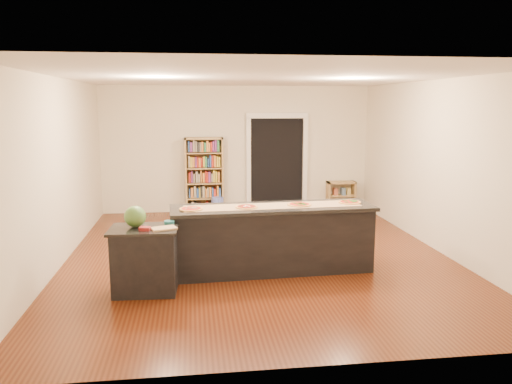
{
  "coord_description": "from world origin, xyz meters",
  "views": [
    {
      "loc": [
        -1.02,
        -7.67,
        2.4
      ],
      "look_at": [
        0.0,
        0.2,
        1.0
      ],
      "focal_mm": 35.0,
      "sensor_mm": 36.0,
      "label": 1
    }
  ],
  "objects": [
    {
      "name": "waste_bin",
      "position": [
        -0.48,
        3.08,
        0.19
      ],
      "size": [
        0.27,
        0.27,
        0.39
      ],
      "primitive_type": "cylinder",
      "color": "#6378DC",
      "rests_on": "ground"
    },
    {
      "name": "pizza_d",
      "position": [
        1.28,
        -0.69,
        0.97
      ],
      "size": [
        0.32,
        0.32,
        0.02
      ],
      "color": "tan",
      "rests_on": "kitchen_island"
    },
    {
      "name": "low_shelf",
      "position": [
        2.38,
        3.31,
        0.32
      ],
      "size": [
        0.65,
        0.28,
        0.65
      ],
      "primitive_type": "cube",
      "color": "tan",
      "rests_on": "ground"
    },
    {
      "name": "cutting_board",
      "position": [
        -1.39,
        -1.49,
        0.86
      ],
      "size": [
        0.35,
        0.29,
        0.02
      ],
      "primitive_type": "cube",
      "rotation": [
        0.0,
        0.0,
        0.32
      ],
      "color": "tan",
      "rests_on": "side_counter"
    },
    {
      "name": "room",
      "position": [
        0.0,
        0.0,
        1.4
      ],
      "size": [
        6.0,
        7.0,
        2.8
      ],
      "color": "beige",
      "rests_on": "ground"
    },
    {
      "name": "package_red",
      "position": [
        -1.62,
        -1.53,
        0.88
      ],
      "size": [
        0.15,
        0.12,
        0.05
      ],
      "primitive_type": "cube",
      "rotation": [
        0.0,
        0.0,
        -0.23
      ],
      "color": "maroon",
      "rests_on": "side_counter"
    },
    {
      "name": "side_counter",
      "position": [
        -1.64,
        -1.39,
        0.43
      ],
      "size": [
        0.86,
        0.63,
        0.85
      ],
      "rotation": [
        0.0,
        0.0,
        -0.05
      ],
      "color": "black",
      "rests_on": "ground"
    },
    {
      "name": "kitchen_island",
      "position": [
        0.12,
        -0.77,
        0.48
      ],
      "size": [
        2.91,
        0.79,
        0.96
      ],
      "rotation": [
        0.0,
        0.0,
        0.04
      ],
      "color": "black",
      "rests_on": "ground"
    },
    {
      "name": "pizza_a",
      "position": [
        -1.04,
        -0.87,
        0.97
      ],
      "size": [
        0.33,
        0.33,
        0.02
      ],
      "color": "tan",
      "rests_on": "kitchen_island"
    },
    {
      "name": "watermelon",
      "position": [
        -1.75,
        -1.33,
        0.99
      ],
      "size": [
        0.28,
        0.28,
        0.28
      ],
      "primitive_type": "sphere",
      "color": "#144214",
      "rests_on": "side_counter"
    },
    {
      "name": "pizza_c",
      "position": [
        0.51,
        -0.76,
        0.97
      ],
      "size": [
        0.33,
        0.33,
        0.02
      ],
      "color": "tan",
      "rests_on": "kitchen_island"
    },
    {
      "name": "package_teal",
      "position": [
        -1.33,
        -1.25,
        0.88
      ],
      "size": [
        0.13,
        0.13,
        0.05
      ],
      "primitive_type": "cylinder",
      "color": "#195966",
      "rests_on": "side_counter"
    },
    {
      "name": "doorway",
      "position": [
        0.9,
        3.46,
        1.2
      ],
      "size": [
        1.4,
        0.09,
        2.21
      ],
      "color": "black",
      "rests_on": "room"
    },
    {
      "name": "bookshelf",
      "position": [
        -0.75,
        3.3,
        0.84
      ],
      "size": [
        0.84,
        0.3,
        1.68
      ],
      "primitive_type": "cube",
      "color": "tan",
      "rests_on": "ground"
    },
    {
      "name": "kraft_paper",
      "position": [
        0.12,
        -0.76,
        0.96
      ],
      "size": [
        2.55,
        0.57,
        0.0
      ],
      "primitive_type": "cube",
      "rotation": [
        0.0,
        0.0,
        0.04
      ],
      "color": "#9F7952",
      "rests_on": "kitchen_island"
    },
    {
      "name": "pizza_b",
      "position": [
        -0.27,
        -0.83,
        0.97
      ],
      "size": [
        0.3,
        0.3,
        0.02
      ],
      "color": "tan",
      "rests_on": "kitchen_island"
    }
  ]
}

